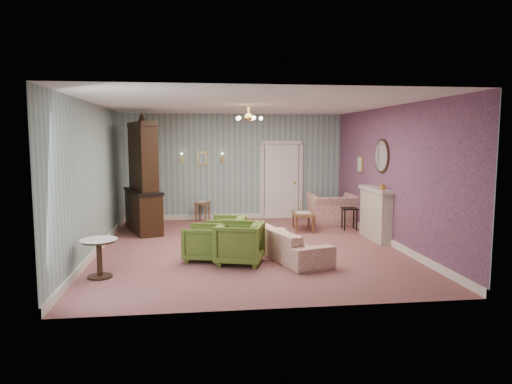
{
  "coord_description": "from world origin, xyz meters",
  "views": [
    {
      "loc": [
        -1.02,
        -9.33,
        2.23
      ],
      "look_at": [
        0.2,
        0.4,
        1.1
      ],
      "focal_mm": 32.64,
      "sensor_mm": 36.0,
      "label": 1
    }
  ],
  "objects": [
    {
      "name": "gilt_mirror_back",
      "position": [
        -0.9,
        3.46,
        1.7
      ],
      "size": [
        0.28,
        0.06,
        0.36
      ],
      "primitive_type": null,
      "color": "gold",
      "rests_on": "wall_back"
    },
    {
      "name": "wall_right",
      "position": [
        3.0,
        0.0,
        1.45
      ],
      "size": [
        0.0,
        7.0,
        7.0
      ],
      "primitive_type": "plane",
      "rotation": [
        1.57,
        0.0,
        -1.57
      ],
      "color": "gray",
      "rests_on": "ground"
    },
    {
      "name": "nesting_table",
      "position": [
        -0.91,
        3.15,
        0.28
      ],
      "size": [
        0.46,
        0.52,
        0.57
      ],
      "primitive_type": null,
      "rotation": [
        0.0,
        0.0,
        -0.32
      ],
      "color": "brown",
      "rests_on": "floor"
    },
    {
      "name": "olive_chair_c",
      "position": [
        -0.46,
        -0.05,
        0.37
      ],
      "size": [
        0.83,
        0.86,
        0.73
      ],
      "primitive_type": "imported",
      "rotation": [
        0.0,
        0.0,
        -1.83
      ],
      "color": "#576F27",
      "rests_on": "floor"
    },
    {
      "name": "wall_front",
      "position": [
        0.0,
        -3.5,
        1.45
      ],
      "size": [
        6.0,
        0.0,
        6.0
      ],
      "primitive_type": "plane",
      "rotation": [
        -1.57,
        0.0,
        0.0
      ],
      "color": "gray",
      "rests_on": "ground"
    },
    {
      "name": "coffee_table",
      "position": [
        1.5,
        1.6,
        0.22
      ],
      "size": [
        0.57,
        0.92,
        0.45
      ],
      "primitive_type": null,
      "rotation": [
        0.0,
        0.0,
        -0.09
      ],
      "color": "brown",
      "rests_on": "floor"
    },
    {
      "name": "sofa_chintz",
      "position": [
        0.65,
        -0.98,
        0.38
      ],
      "size": [
        1.14,
        2.04,
        0.76
      ],
      "primitive_type": "imported",
      "rotation": [
        0.0,
        0.0,
        1.88
      ],
      "color": "#AD4549",
      "rests_on": "floor"
    },
    {
      "name": "burgundy_cushion",
      "position": [
        2.42,
        2.17,
        0.48
      ],
      "size": [
        0.41,
        0.28,
        0.39
      ],
      "primitive_type": "cube",
      "rotation": [
        0.17,
        0.0,
        -0.35
      ],
      "color": "maroon",
      "rests_on": "wingback_chair"
    },
    {
      "name": "sconce_right",
      "position": [
        -0.35,
        3.44,
        1.7
      ],
      "size": [
        0.16,
        0.12,
        0.3
      ],
      "primitive_type": null,
      "color": "gold",
      "rests_on": "wall_back"
    },
    {
      "name": "fireplace",
      "position": [
        2.86,
        0.4,
        0.58
      ],
      "size": [
        0.3,
        1.4,
        1.16
      ],
      "primitive_type": null,
      "color": "beige",
      "rests_on": "floor"
    },
    {
      "name": "dresser",
      "position": [
        -2.33,
        1.94,
        1.39
      ],
      "size": [
        1.11,
        1.76,
        2.78
      ],
      "primitive_type": null,
      "rotation": [
        0.0,
        0.0,
        0.35
      ],
      "color": "black",
      "rests_on": "floor"
    },
    {
      "name": "door",
      "position": [
        1.3,
        3.46,
        1.08
      ],
      "size": [
        1.12,
        0.12,
        2.16
      ],
      "primitive_type": null,
      "color": "white",
      "rests_on": "floor"
    },
    {
      "name": "oval_mirror",
      "position": [
        2.96,
        0.4,
        1.85
      ],
      "size": [
        0.04,
        0.76,
        0.84
      ],
      "primitive_type": null,
      "color": "white",
      "rests_on": "wall_right"
    },
    {
      "name": "chandelier",
      "position": [
        0.0,
        0.0,
        2.63
      ],
      "size": [
        0.56,
        0.56,
        0.36
      ],
      "primitive_type": null,
      "color": "gold",
      "rests_on": "ceiling"
    },
    {
      "name": "olive_chair_a",
      "position": [
        -0.3,
        -1.22,
        0.41
      ],
      "size": [
        0.94,
        0.98,
        0.83
      ],
      "primitive_type": "imported",
      "rotation": [
        0.0,
        0.0,
        -1.85
      ],
      "color": "#576F27",
      "rests_on": "floor"
    },
    {
      "name": "pedestal_table",
      "position": [
        -2.61,
        -1.79,
        0.32
      ],
      "size": [
        0.72,
        0.72,
        0.64
      ],
      "primitive_type": null,
      "rotation": [
        0.0,
        0.0,
        0.27
      ],
      "color": "black",
      "rests_on": "floor"
    },
    {
      "name": "floor",
      "position": [
        0.0,
        0.0,
        0.0
      ],
      "size": [
        7.0,
        7.0,
        0.0
      ],
      "primitive_type": "plane",
      "color": "#995A59",
      "rests_on": "ground"
    },
    {
      "name": "mantel_vase",
      "position": [
        2.84,
        0.0,
        1.23
      ],
      "size": [
        0.15,
        0.15,
        0.15
      ],
      "primitive_type": "imported",
      "color": "gold",
      "rests_on": "fireplace"
    },
    {
      "name": "sconce_left",
      "position": [
        -1.45,
        3.44,
        1.7
      ],
      "size": [
        0.16,
        0.12,
        0.3
      ],
      "primitive_type": null,
      "color": "gold",
      "rests_on": "wall_back"
    },
    {
      "name": "olive_chair_b",
      "position": [
        -0.92,
        -0.9,
        0.36
      ],
      "size": [
        0.81,
        0.84,
        0.72
      ],
      "primitive_type": "imported",
      "rotation": [
        0.0,
        0.0,
        -1.82
      ],
      "color": "#576F27",
      "rests_on": "floor"
    },
    {
      "name": "wall_right_floral",
      "position": [
        2.98,
        0.0,
        1.45
      ],
      "size": [
        0.0,
        7.0,
        7.0
      ],
      "primitive_type": "plane",
      "rotation": [
        1.57,
        0.0,
        -1.57
      ],
      "color": "#C3617C",
      "rests_on": "ground"
    },
    {
      "name": "wingback_chair",
      "position": [
        2.47,
        2.32,
        0.53
      ],
      "size": [
        1.22,
        0.81,
        1.05
      ],
      "primitive_type": "imported",
      "rotation": [
        0.0,
        0.0,
        3.11
      ],
      "color": "#AD4549",
      "rests_on": "floor"
    },
    {
      "name": "side_table_black",
      "position": [
        2.65,
        1.54,
        0.27
      ],
      "size": [
        0.4,
        0.4,
        0.55
      ],
      "primitive_type": null,
      "rotation": [
        0.0,
        0.0,
        -0.09
      ],
      "color": "black",
      "rests_on": "floor"
    },
    {
      "name": "wall_left",
      "position": [
        -3.0,
        0.0,
        1.45
      ],
      "size": [
        0.0,
        7.0,
        7.0
      ],
      "primitive_type": "plane",
      "rotation": [
        1.57,
        0.0,
        1.57
      ],
      "color": "gray",
      "rests_on": "ground"
    },
    {
      "name": "ceiling",
      "position": [
        0.0,
        0.0,
        2.9
      ],
      "size": [
        7.0,
        7.0,
        0.0
      ],
      "primitive_type": "plane",
      "rotation": [
        3.14,
        0.0,
        0.0
      ],
      "color": "white",
      "rests_on": "ground"
    },
    {
      "name": "framed_print",
      "position": [
        2.97,
        1.75,
        1.6
      ],
      "size": [
        0.04,
        0.34,
        0.42
      ],
      "primitive_type": null,
      "color": "gold",
      "rests_on": "wall_right"
    },
    {
      "name": "wall_back",
      "position": [
        0.0,
        3.5,
        1.45
      ],
      "size": [
        6.0,
        0.0,
        6.0
      ],
      "primitive_type": "plane",
      "rotation": [
        1.57,
        0.0,
        0.0
      ],
      "color": "gray",
      "rests_on": "ground"
    }
  ]
}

